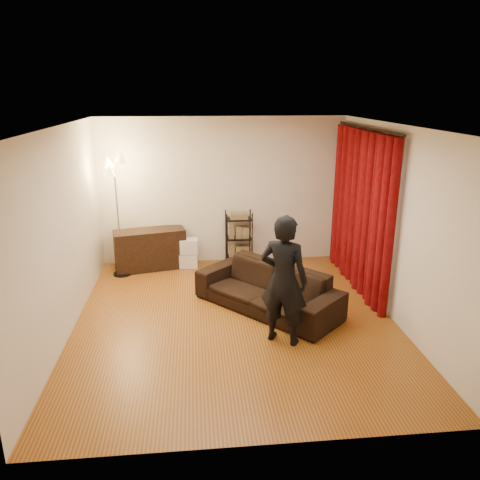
{
  "coord_description": "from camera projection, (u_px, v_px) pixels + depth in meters",
  "views": [
    {
      "loc": [
        -0.53,
        -6.0,
        3.13
      ],
      "look_at": [
        0.1,
        0.3,
        1.1
      ],
      "focal_mm": 35.0,
      "sensor_mm": 36.0,
      "label": 1
    }
  ],
  "objects": [
    {
      "name": "storage_boxes",
      "position": [
        188.0,
        253.0,
        8.61
      ],
      "size": [
        0.33,
        0.27,
        0.55
      ],
      "primitive_type": null,
      "rotation": [
        0.0,
        0.0,
        -0.0
      ],
      "color": "silver",
      "rests_on": "ground"
    },
    {
      "name": "wall_left",
      "position": [
        62.0,
        234.0,
        6.06
      ],
      "size": [
        0.0,
        5.0,
        5.0
      ],
      "primitive_type": "plane",
      "rotation": [
        1.57,
        0.0,
        1.57
      ],
      "color": "beige",
      "rests_on": "ground"
    },
    {
      "name": "wall_front",
      "position": [
        261.0,
        313.0,
        3.91
      ],
      "size": [
        5.0,
        0.0,
        5.0
      ],
      "primitive_type": "plane",
      "rotation": [
        -1.57,
        0.0,
        0.0
      ],
      "color": "beige",
      "rests_on": "ground"
    },
    {
      "name": "sofa",
      "position": [
        267.0,
        289.0,
        6.93
      ],
      "size": [
        2.15,
        2.22,
        0.65
      ],
      "primitive_type": "imported",
      "rotation": [
        0.0,
        0.0,
        -0.82
      ],
      "color": "black",
      "rests_on": "ground"
    },
    {
      "name": "floor_lamp",
      "position": [
        118.0,
        218.0,
        8.01
      ],
      "size": [
        0.4,
        0.4,
        2.1
      ],
      "primitive_type": null,
      "rotation": [
        0.0,
        0.0,
        0.07
      ],
      "color": "silver",
      "rests_on": "ground"
    },
    {
      "name": "wire_shelf",
      "position": [
        239.0,
        238.0,
        8.72
      ],
      "size": [
        0.49,
        0.37,
        1.01
      ],
      "primitive_type": null,
      "rotation": [
        0.0,
        0.0,
        -0.12
      ],
      "color": "black",
      "rests_on": "ground"
    },
    {
      "name": "media_cabinet",
      "position": [
        150.0,
        249.0,
        8.53
      ],
      "size": [
        1.33,
        0.74,
        0.73
      ],
      "primitive_type": "cube",
      "rotation": [
        0.0,
        0.0,
        0.23
      ],
      "color": "black",
      "rests_on": "ground"
    },
    {
      "name": "curtain",
      "position": [
        359.0,
        210.0,
        7.57
      ],
      "size": [
        0.22,
        2.65,
        2.55
      ],
      "primitive_type": null,
      "color": "#63090C",
      "rests_on": "ground"
    },
    {
      "name": "wall_right",
      "position": [
        396.0,
        225.0,
        6.49
      ],
      "size": [
        0.0,
        5.0,
        5.0
      ],
      "primitive_type": "plane",
      "rotation": [
        1.57,
        0.0,
        -1.57
      ],
      "color": "beige",
      "rests_on": "ground"
    },
    {
      "name": "floor",
      "position": [
        235.0,
        320.0,
        6.69
      ],
      "size": [
        5.0,
        5.0,
        0.0
      ],
      "primitive_type": "plane",
      "color": "brown",
      "rests_on": "ground"
    },
    {
      "name": "curtain_rod",
      "position": [
        367.0,
        128.0,
        7.17
      ],
      "size": [
        0.04,
        2.65,
        0.04
      ],
      "primitive_type": "cylinder",
      "rotation": [
        1.57,
        0.0,
        0.0
      ],
      "color": "black",
      "rests_on": "wall_right"
    },
    {
      "name": "ceiling",
      "position": [
        234.0,
        126.0,
        5.87
      ],
      "size": [
        5.0,
        5.0,
        0.0
      ],
      "primitive_type": "plane",
      "rotation": [
        3.14,
        0.0,
        0.0
      ],
      "color": "white",
      "rests_on": "ground"
    },
    {
      "name": "person",
      "position": [
        284.0,
        280.0,
        5.88
      ],
      "size": [
        0.74,
        0.66,
        1.7
      ],
      "primitive_type": "imported",
      "rotation": [
        0.0,
        0.0,
        2.62
      ],
      "color": "black",
      "rests_on": "ground"
    },
    {
      "name": "wall_back",
      "position": [
        223.0,
        191.0,
        8.65
      ],
      "size": [
        5.0,
        0.0,
        5.0
      ],
      "primitive_type": "plane",
      "rotation": [
        1.57,
        0.0,
        0.0
      ],
      "color": "beige",
      "rests_on": "ground"
    }
  ]
}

